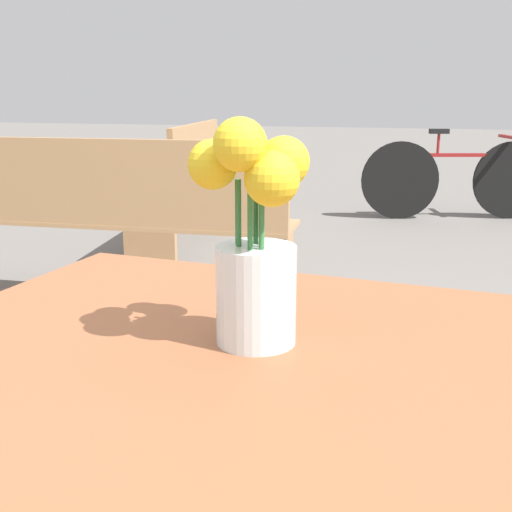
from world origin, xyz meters
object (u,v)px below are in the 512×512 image
bench_near (95,216)px  bench_middle (184,181)px  bicycle (456,178)px  flower_vase (255,245)px  table_front (179,429)px

bench_near → bench_middle: size_ratio=1.33×
bench_middle → bicycle: size_ratio=0.94×
bench_middle → bicycle: bench_middle is taller
flower_vase → bench_near: size_ratio=0.16×
table_front → flower_vase: flower_vase is taller
bench_near → bench_middle: bearing=95.4°
bench_near → bench_middle: 1.47m
bench_near → table_front: bearing=-57.2°
bench_near → bicycle: size_ratio=1.25×
flower_vase → bench_middle: flower_vase is taller
table_front → bicycle: size_ratio=0.63×
flower_vase → bench_near: (-1.37, 1.92, -0.38)m
table_front → bench_middle: size_ratio=0.67×
flower_vase → bench_middle: bearing=114.0°
table_front → flower_vase: size_ratio=3.19×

